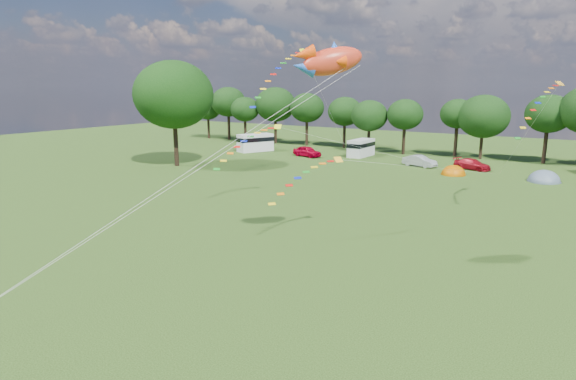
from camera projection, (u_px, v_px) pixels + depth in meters
The scene contains 15 objects.
ground_plane at pixel (199, 300), 23.32m from camera, with size 180.00×180.00×0.00m, color black.
tree_line at pixel (511, 115), 64.31m from camera, with size 102.98×10.98×10.27m.
big_tree at pixel (174, 95), 60.27m from camera, with size 10.00×10.00×13.28m.
car_a at pixel (307, 151), 70.05m from camera, with size 1.82×4.63×1.54m, color #BB0022.
car_b at pixel (420, 161), 61.45m from camera, with size 1.52×4.07×1.44m, color #9A9EA2.
car_c at pixel (472, 164), 59.30m from camera, with size 1.85×4.39×1.32m, color #A20E1B.
campervan_a at pixel (255, 142), 75.50m from camera, with size 4.44×6.04×2.72m.
campervan_b at pixel (361, 147), 70.19m from camera, with size 2.32×5.13×2.48m.
tent_orange at pixel (453, 174), 56.02m from camera, with size 2.80×3.07×2.19m.
tent_greyblue at pixel (544, 181), 51.93m from camera, with size 3.38×3.71×2.52m.
fish_kite at pixel (327, 61), 25.40m from camera, with size 3.64×3.56×2.16m.
streamer_kite_a at pixel (282, 69), 47.61m from camera, with size 3.40×5.64×5.79m.
streamer_kite_b at pixel (252, 140), 41.90m from camera, with size 4.34×4.61×3.82m.
streamer_kite_c at pixel (312, 173), 31.85m from camera, with size 3.07×4.92×2.78m.
streamer_kite_d at pixel (543, 101), 36.80m from camera, with size 2.61×5.09×4.28m.
Camera 1 is at (15.37, -15.84, 10.19)m, focal length 30.00 mm.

